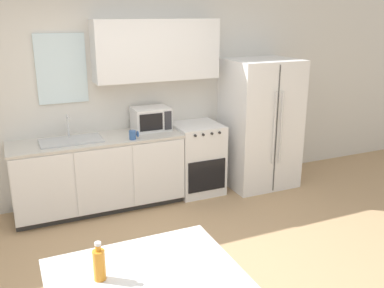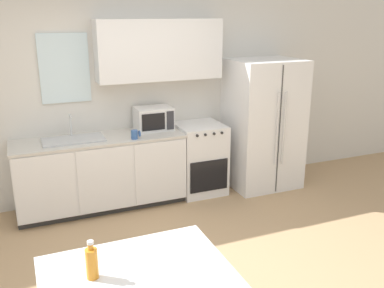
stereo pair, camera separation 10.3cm
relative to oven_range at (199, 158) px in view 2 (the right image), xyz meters
name	(u,v)px [view 2 (the right image)]	position (x,y,z in m)	size (l,w,h in m)	color
ground_plane	(173,272)	(-0.97, -1.63, -0.46)	(12.00, 12.00, 0.00)	tan
wall_back	(123,85)	(-0.90, 0.30, 0.97)	(12.00, 0.38, 2.70)	silver
kitchen_counter	(101,173)	(-1.28, 0.00, -0.01)	(1.99, 0.63, 0.88)	#333333
oven_range	(199,158)	(0.00, 0.00, 0.00)	(0.59, 0.62, 0.91)	white
refrigerator	(263,124)	(0.89, -0.08, 0.40)	(0.90, 0.81, 1.71)	white
kitchen_sink	(73,139)	(-1.57, 0.01, 0.44)	(0.69, 0.38, 0.27)	#B7BABC
microwave	(153,118)	(-0.58, 0.10, 0.57)	(0.45, 0.35, 0.28)	silver
coffee_mug	(135,134)	(-0.90, -0.21, 0.48)	(0.11, 0.08, 0.10)	#335999
drink_bottle	(92,263)	(-1.82, -2.59, 0.42)	(0.07, 0.07, 0.24)	orange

